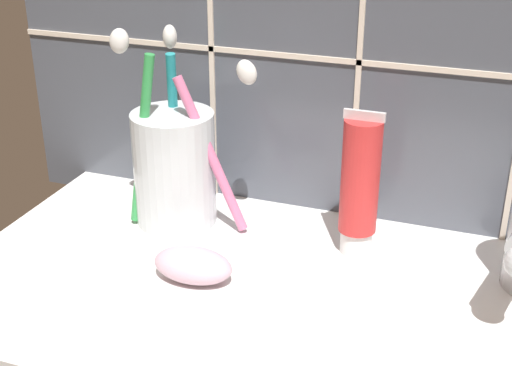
# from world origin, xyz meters

# --- Properties ---
(sink_counter) EXTENTS (0.57, 0.30, 0.02)m
(sink_counter) POSITION_xyz_m (0.00, 0.00, 0.01)
(sink_counter) COLOR white
(sink_counter) RESTS_ON ground
(toothbrush_cup) EXTENTS (0.13, 0.08, 0.19)m
(toothbrush_cup) POSITION_xyz_m (-0.14, 0.08, 0.08)
(toothbrush_cup) COLOR silver
(toothbrush_cup) RESTS_ON sink_counter
(toothpaste_tube) EXTENTS (0.03, 0.03, 0.13)m
(toothpaste_tube) POSITION_xyz_m (0.03, 0.08, 0.08)
(toothpaste_tube) COLOR white
(toothpaste_tube) RESTS_ON sink_counter
(soap_bar) EXTENTS (0.07, 0.04, 0.03)m
(soap_bar) POSITION_xyz_m (-0.08, -0.01, 0.03)
(soap_bar) COLOR #DBB2C6
(soap_bar) RESTS_ON sink_counter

